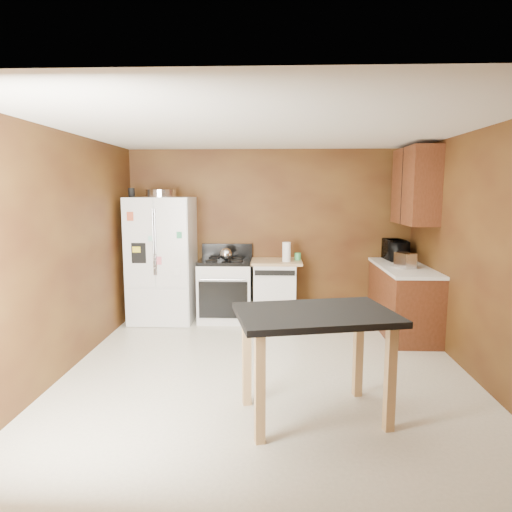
# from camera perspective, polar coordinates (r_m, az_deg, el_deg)

# --- Properties ---
(floor) EXTENTS (4.50, 4.50, 0.00)m
(floor) POSITION_cam_1_polar(r_m,az_deg,el_deg) (4.97, 1.38, -14.19)
(floor) COLOR white
(floor) RESTS_ON ground
(ceiling) EXTENTS (4.50, 4.50, 0.00)m
(ceiling) POSITION_cam_1_polar(r_m,az_deg,el_deg) (4.64, 1.49, 15.70)
(ceiling) COLOR white
(ceiling) RESTS_ON ground
(wall_back) EXTENTS (4.20, 0.00, 4.20)m
(wall_back) POSITION_cam_1_polar(r_m,az_deg,el_deg) (6.88, 1.71, 2.81)
(wall_back) COLOR brown
(wall_back) RESTS_ON ground
(wall_front) EXTENTS (4.20, 0.00, 4.20)m
(wall_front) POSITION_cam_1_polar(r_m,az_deg,el_deg) (2.44, 0.62, -7.11)
(wall_front) COLOR brown
(wall_front) RESTS_ON ground
(wall_left) EXTENTS (0.00, 4.50, 4.50)m
(wall_left) POSITION_cam_1_polar(r_m,az_deg,el_deg) (5.12, -22.76, 0.33)
(wall_left) COLOR brown
(wall_left) RESTS_ON ground
(wall_right) EXTENTS (0.00, 4.50, 4.50)m
(wall_right) POSITION_cam_1_polar(r_m,az_deg,el_deg) (5.07, 25.90, 0.07)
(wall_right) COLOR brown
(wall_right) RESTS_ON ground
(roasting_pan) EXTENTS (0.43, 0.43, 0.11)m
(roasting_pan) POSITION_cam_1_polar(r_m,az_deg,el_deg) (6.69, -11.79, 7.67)
(roasting_pan) COLOR silver
(roasting_pan) RESTS_ON refrigerator
(pen_cup) EXTENTS (0.09, 0.09, 0.13)m
(pen_cup) POSITION_cam_1_polar(r_m,az_deg,el_deg) (6.66, -15.29, 7.65)
(pen_cup) COLOR black
(pen_cup) RESTS_ON refrigerator
(kettle) EXTENTS (0.18, 0.18, 0.18)m
(kettle) POSITION_cam_1_polar(r_m,az_deg,el_deg) (6.55, -3.78, 0.22)
(kettle) COLOR silver
(kettle) RESTS_ON gas_range
(paper_towel) EXTENTS (0.13, 0.13, 0.28)m
(paper_towel) POSITION_cam_1_polar(r_m,az_deg,el_deg) (6.51, 3.83, 0.52)
(paper_towel) COLOR white
(paper_towel) RESTS_ON dishwasher
(green_canister) EXTENTS (0.12, 0.12, 0.10)m
(green_canister) POSITION_cam_1_polar(r_m,az_deg,el_deg) (6.68, 5.23, -0.05)
(green_canister) COLOR #42AD5E
(green_canister) RESTS_ON dishwasher
(toaster) EXTENTS (0.24, 0.31, 0.20)m
(toaster) POSITION_cam_1_polar(r_m,az_deg,el_deg) (6.21, 18.14, -0.52)
(toaster) COLOR silver
(toaster) RESTS_ON right_cabinets
(microwave) EXTENTS (0.36, 0.50, 0.26)m
(microwave) POSITION_cam_1_polar(r_m,az_deg,el_deg) (6.89, 17.04, 0.63)
(microwave) COLOR black
(microwave) RESTS_ON right_cabinets
(refrigerator) EXTENTS (0.90, 0.80, 1.80)m
(refrigerator) POSITION_cam_1_polar(r_m,az_deg,el_deg) (6.74, -11.64, -0.47)
(refrigerator) COLOR white
(refrigerator) RESTS_ON ground
(gas_range) EXTENTS (0.76, 0.68, 1.10)m
(gas_range) POSITION_cam_1_polar(r_m,az_deg,el_deg) (6.72, -3.83, -4.15)
(gas_range) COLOR white
(gas_range) RESTS_ON ground
(dishwasher) EXTENTS (0.78, 0.63, 0.89)m
(dishwasher) POSITION_cam_1_polar(r_m,az_deg,el_deg) (6.70, 2.34, -4.24)
(dishwasher) COLOR white
(dishwasher) RESTS_ON ground
(right_cabinets) EXTENTS (0.63, 1.58, 2.45)m
(right_cabinets) POSITION_cam_1_polar(r_m,az_deg,el_deg) (6.41, 18.30, -1.08)
(right_cabinets) COLOR brown
(right_cabinets) RESTS_ON ground
(island) EXTENTS (1.42, 1.09, 0.91)m
(island) POSITION_cam_1_polar(r_m,az_deg,el_deg) (3.82, 7.39, -8.90)
(island) COLOR black
(island) RESTS_ON ground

